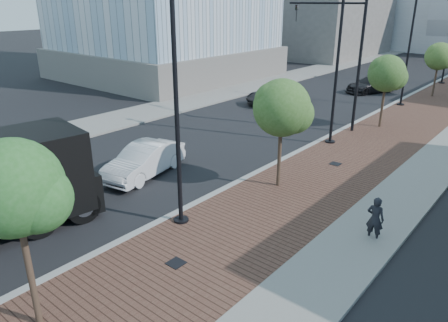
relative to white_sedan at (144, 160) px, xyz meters
The scene contains 18 objects.
curb 28.13m from the white_sedan, 81.80° to the left, with size 0.30×140.00×0.14m, color gray.
west_sidewalk 29.25m from the white_sedan, 107.90° to the left, with size 4.00×140.00×0.12m, color slate.
white_sedan is the anchor object (origin of this frame).
dark_car_mid 16.59m from the white_sedan, 101.46° to the left, with size 2.34×5.07×1.41m, color black.
dark_car_far 25.54m from the white_sedan, 88.35° to the left, with size 1.96×4.83×1.40m, color black.
pedestrian 10.57m from the white_sedan, ahead, with size 0.59×0.39×1.62m, color black.
streetlight_1 6.15m from the white_sedan, 25.74° to the right, with size 1.44×0.56×9.21m.
streetlight_2 11.59m from the white_sedan, 64.87° to the left, with size 1.72×0.56×9.28m.
streetlight_3 22.58m from the white_sedan, 78.35° to the left, with size 1.44×0.56×9.21m.
traffic_mast 14.01m from the white_sedan, 73.86° to the left, with size 5.09×0.20×8.00m.
tree_0 10.39m from the white_sedan, 55.21° to the right, with size 2.32×2.25×5.00m.
tree_1 6.95m from the white_sedan, 26.78° to the left, with size 2.45×2.41×4.82m.
tree_2 16.13m from the white_sedan, 69.15° to the left, with size 2.34×2.29×4.67m.
tree_3 27.57m from the white_sedan, 78.10° to the left, with size 2.32×2.25×4.56m.
tower_podium 28.17m from the white_sedan, 135.23° to the left, with size 19.00×19.00×3.00m, color slate.
commercial_block_nw 50.61m from the white_sedan, 108.48° to the left, with size 14.00×20.00×10.00m, color #605B56.
utility_cover_1 7.67m from the white_sedan, 33.03° to the right, with size 0.50×0.50×0.02m, color black.
utility_cover_2 9.39m from the white_sedan, 46.81° to the left, with size 0.50×0.50×0.02m, color black.
Camera 1 is at (10.58, 0.54, 7.75)m, focal length 33.54 mm.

